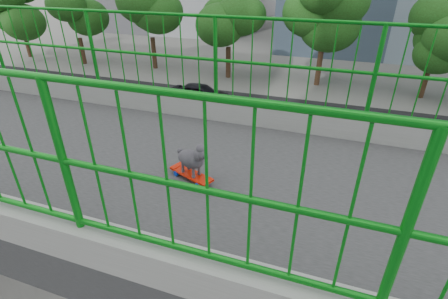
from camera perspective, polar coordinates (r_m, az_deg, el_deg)
road at (r=18.97m, az=-0.19°, el=0.85°), size 18.00×90.00×0.02m
street_trees at (r=29.46m, az=10.92°, el=20.22°), size 5.30×60.40×7.26m
skateboard at (r=3.45m, az=-5.67°, el=-4.37°), size 0.33×0.53×0.07m
poodle at (r=3.33m, az=-5.57°, el=-1.50°), size 0.27×0.40×0.36m
car_0 at (r=16.11m, az=-26.62°, el=-5.46°), size 1.56×3.88×1.32m
car_1 at (r=16.55m, az=-12.59°, el=-1.33°), size 1.67×4.80×1.58m
car_3 at (r=21.87m, az=-5.28°, el=6.71°), size 2.00×4.91×1.42m
car_4 at (r=24.92m, az=-4.06°, el=9.65°), size 1.76×4.37×1.49m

